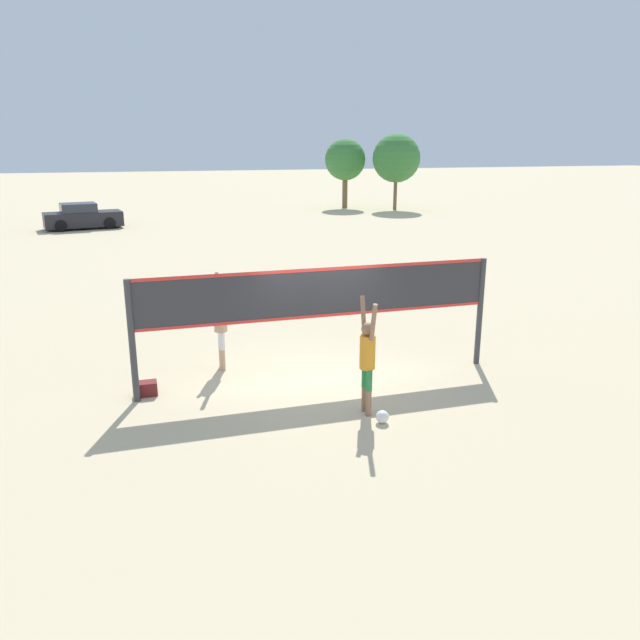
{
  "coord_description": "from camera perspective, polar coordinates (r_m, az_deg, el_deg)",
  "views": [
    {
      "loc": [
        -3.5,
        -11.55,
        4.75
      ],
      "look_at": [
        0.0,
        0.0,
        1.3
      ],
      "focal_mm": 35.0,
      "sensor_mm": 36.0,
      "label": 1
    }
  ],
  "objects": [
    {
      "name": "player_spiker",
      "position": [
        11.1,
        4.36,
        -3.19
      ],
      "size": [
        0.28,
        0.7,
        2.13
      ],
      "rotation": [
        0.0,
        0.0,
        1.57
      ],
      "color": "#8C664C",
      "rests_on": "ground_plane"
    },
    {
      "name": "ground_plane",
      "position": [
        12.97,
        -0.0,
        -5.54
      ],
      "size": [
        200.0,
        200.0,
        0.0
      ],
      "primitive_type": "plane",
      "color": "beige"
    },
    {
      "name": "volleyball_net",
      "position": [
        12.46,
        -0.0,
        1.57
      ],
      "size": [
        7.43,
        0.13,
        2.37
      ],
      "color": "#38383D",
      "rests_on": "ground_plane"
    },
    {
      "name": "parked_car_near",
      "position": [
        38.32,
        -20.9,
        8.78
      ],
      "size": [
        4.42,
        2.44,
        1.45
      ],
      "rotation": [
        0.0,
        0.0,
        0.18
      ],
      "color": "#232328",
      "rests_on": "ground_plane"
    },
    {
      "name": "tree_left_cluster",
      "position": [
        47.57,
        2.32,
        14.4
      ],
      "size": [
        3.0,
        3.0,
        5.01
      ],
      "color": "brown",
      "rests_on": "ground_plane"
    },
    {
      "name": "gear_bag",
      "position": [
        12.67,
        -15.56,
        -6.05
      ],
      "size": [
        0.4,
        0.28,
        0.27
      ],
      "color": "maroon",
      "rests_on": "ground_plane"
    },
    {
      "name": "player_blocker",
      "position": [
        13.46,
        -9.09,
        -0.03
      ],
      "size": [
        0.28,
        0.7,
        2.09
      ],
      "rotation": [
        0.0,
        0.0,
        -1.57
      ],
      "color": "tan",
      "rests_on": "ground_plane"
    },
    {
      "name": "volleyball",
      "position": [
        11.11,
        5.72,
        -8.8
      ],
      "size": [
        0.23,
        0.23,
        0.23
      ],
      "color": "white",
      "rests_on": "ground_plane"
    },
    {
      "name": "tree_right_cluster",
      "position": [
        46.43,
        6.99,
        14.46
      ],
      "size": [
        3.43,
        3.43,
        5.36
      ],
      "color": "brown",
      "rests_on": "ground_plane"
    }
  ]
}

